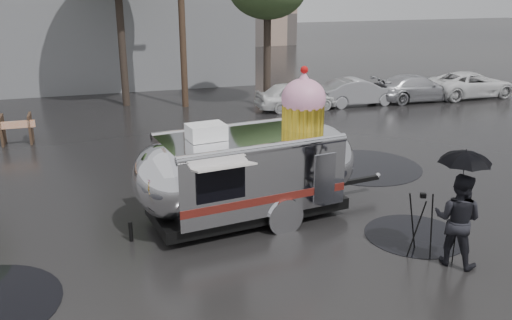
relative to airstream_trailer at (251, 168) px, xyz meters
name	(u,v)px	position (x,y,z in m)	size (l,w,h in m)	color
ground	(186,263)	(-1.87, -1.69, -1.25)	(120.00, 120.00, 0.00)	black
puddles	(183,211)	(-1.47, 0.86, -1.25)	(15.55, 7.84, 0.01)	black
parked_cars	(394,87)	(9.91, 10.31, -0.54)	(13.20, 1.90, 1.50)	silver
airstream_trailer	(251,168)	(0.00, 0.00, 0.00)	(6.59, 3.09, 3.58)	silver
person_right	(457,220)	(3.20, -3.27, -0.31)	(0.90, 0.50, 1.88)	black
umbrella_black	(464,170)	(3.20, -3.27, 0.71)	(1.21, 1.21, 2.38)	black
tripod	(421,220)	(2.75, -2.74, -0.48)	(0.56, 0.53, 1.35)	black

